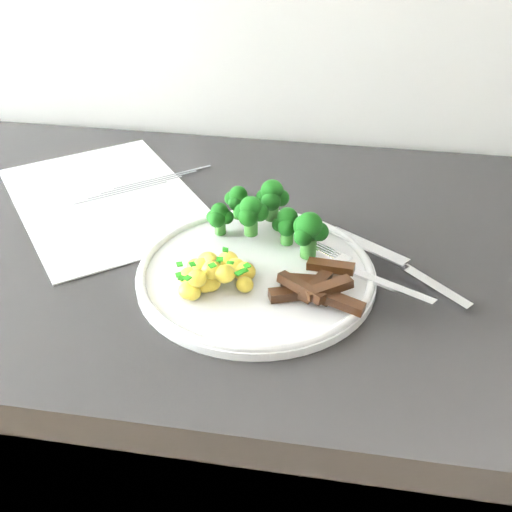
{
  "coord_description": "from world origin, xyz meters",
  "views": [
    {
      "loc": [
        0.17,
        1.05,
        1.3
      ],
      "look_at": [
        0.08,
        1.61,
        0.91
      ],
      "focal_mm": 45.04,
      "sensor_mm": 36.0,
      "label": 1
    }
  ],
  "objects_px": {
    "plate": "(256,273)",
    "knife": "(413,275)",
    "fork": "(373,276)",
    "counter": "(227,473)",
    "recipe_paper": "(106,200)",
    "potatoes": "(212,273)",
    "beef_strips": "(314,288)",
    "broccoli": "(269,214)"
  },
  "relations": [
    {
      "from": "plate",
      "to": "knife",
      "type": "height_order",
      "value": "knife"
    },
    {
      "from": "fork",
      "to": "plate",
      "type": "bearing_deg",
      "value": -179.66
    },
    {
      "from": "knife",
      "to": "plate",
      "type": "bearing_deg",
      "value": -172.27
    },
    {
      "from": "counter",
      "to": "plate",
      "type": "xyz_separation_m",
      "value": [
        0.06,
        -0.06,
        0.45
      ]
    },
    {
      "from": "recipe_paper",
      "to": "potatoes",
      "type": "height_order",
      "value": "potatoes"
    },
    {
      "from": "plate",
      "to": "beef_strips",
      "type": "xyz_separation_m",
      "value": [
        0.07,
        -0.03,
        0.01
      ]
    },
    {
      "from": "counter",
      "to": "knife",
      "type": "xyz_separation_m",
      "value": [
        0.23,
        -0.04,
        0.45
      ]
    },
    {
      "from": "plate",
      "to": "potatoes",
      "type": "distance_m",
      "value": 0.05
    },
    {
      "from": "fork",
      "to": "knife",
      "type": "relative_size",
      "value": 0.86
    },
    {
      "from": "beef_strips",
      "to": "knife",
      "type": "distance_m",
      "value": 0.12
    },
    {
      "from": "plate",
      "to": "beef_strips",
      "type": "bearing_deg",
      "value": -26.36
    },
    {
      "from": "plate",
      "to": "fork",
      "type": "bearing_deg",
      "value": 0.34
    },
    {
      "from": "potatoes",
      "to": "beef_strips",
      "type": "relative_size",
      "value": 0.93
    },
    {
      "from": "counter",
      "to": "beef_strips",
      "type": "relative_size",
      "value": 23.08
    },
    {
      "from": "counter",
      "to": "potatoes",
      "type": "distance_m",
      "value": 0.47
    },
    {
      "from": "recipe_paper",
      "to": "potatoes",
      "type": "xyz_separation_m",
      "value": [
        0.18,
        -0.17,
        0.02
      ]
    },
    {
      "from": "counter",
      "to": "potatoes",
      "type": "height_order",
      "value": "potatoes"
    },
    {
      "from": "fork",
      "to": "recipe_paper",
      "type": "bearing_deg",
      "value": 158.53
    },
    {
      "from": "beef_strips",
      "to": "fork",
      "type": "distance_m",
      "value": 0.07
    },
    {
      "from": "broccoli",
      "to": "knife",
      "type": "height_order",
      "value": "broccoli"
    },
    {
      "from": "counter",
      "to": "knife",
      "type": "height_order",
      "value": "knife"
    },
    {
      "from": "potatoes",
      "to": "knife",
      "type": "height_order",
      "value": "potatoes"
    },
    {
      "from": "broccoli",
      "to": "counter",
      "type": "bearing_deg",
      "value": -178.72
    },
    {
      "from": "counter",
      "to": "plate",
      "type": "distance_m",
      "value": 0.45
    },
    {
      "from": "counter",
      "to": "broccoli",
      "type": "relative_size",
      "value": 16.09
    },
    {
      "from": "recipe_paper",
      "to": "knife",
      "type": "distance_m",
      "value": 0.41
    },
    {
      "from": "knife",
      "to": "beef_strips",
      "type": "bearing_deg",
      "value": -151.56
    },
    {
      "from": "recipe_paper",
      "to": "broccoli",
      "type": "distance_m",
      "value": 0.24
    },
    {
      "from": "knife",
      "to": "counter",
      "type": "bearing_deg",
      "value": 169.67
    },
    {
      "from": "potatoes",
      "to": "knife",
      "type": "bearing_deg",
      "value": 13.81
    },
    {
      "from": "counter",
      "to": "broccoli",
      "type": "xyz_separation_m",
      "value": [
        0.06,
        0.0,
        0.48
      ]
    },
    {
      "from": "plate",
      "to": "broccoli",
      "type": "bearing_deg",
      "value": 86.77
    },
    {
      "from": "plate",
      "to": "beef_strips",
      "type": "relative_size",
      "value": 2.6
    },
    {
      "from": "knife",
      "to": "fork",
      "type": "bearing_deg",
      "value": -153.34
    },
    {
      "from": "broccoli",
      "to": "beef_strips",
      "type": "bearing_deg",
      "value": -57.61
    },
    {
      "from": "beef_strips",
      "to": "knife",
      "type": "height_order",
      "value": "beef_strips"
    },
    {
      "from": "plate",
      "to": "potatoes",
      "type": "bearing_deg",
      "value": -145.46
    },
    {
      "from": "beef_strips",
      "to": "counter",
      "type": "bearing_deg",
      "value": 141.91
    },
    {
      "from": "recipe_paper",
      "to": "fork",
      "type": "height_order",
      "value": "fork"
    },
    {
      "from": "knife",
      "to": "recipe_paper",
      "type": "bearing_deg",
      "value": 163.71
    },
    {
      "from": "broccoli",
      "to": "fork",
      "type": "height_order",
      "value": "broccoli"
    },
    {
      "from": "counter",
      "to": "knife",
      "type": "bearing_deg",
      "value": -10.33
    }
  ]
}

